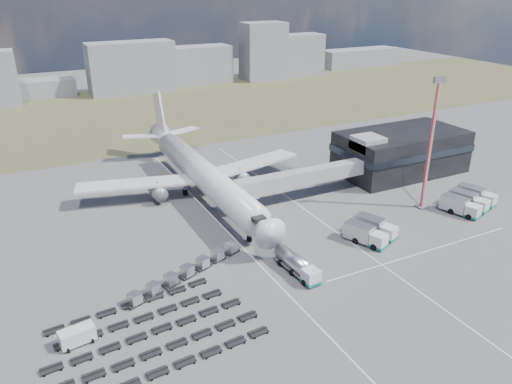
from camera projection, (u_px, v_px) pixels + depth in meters
name	position (u px, v px, depth m)	size (l,w,h in m)	color
ground	(273.00, 265.00, 81.91)	(420.00, 420.00, 0.00)	#565659
grass_strip	(120.00, 114.00, 172.00)	(420.00, 90.00, 0.01)	brown
lane_markings	(314.00, 244.00, 88.42)	(47.12, 110.00, 0.01)	silver
terminal	(401.00, 151.00, 119.30)	(30.40, 16.40, 11.00)	black
jet_bridge	(294.00, 179.00, 103.24)	(30.30, 3.80, 7.05)	#939399
airliner	(201.00, 172.00, 106.33)	(51.59, 64.53, 17.62)	silver
skyline	(91.00, 72.00, 197.49)	(318.49, 23.90, 25.21)	gray
fuel_tanker	(297.00, 265.00, 79.07)	(3.21, 9.90, 3.15)	silver
pushback_tug	(273.00, 236.00, 89.52)	(3.11, 1.75, 1.42)	silver
utility_van	(77.00, 336.00, 63.87)	(4.43, 2.00, 2.35)	silver
catering_truck	(228.00, 176.00, 114.51)	(5.00, 6.95, 2.95)	silver
service_trucks_near	(371.00, 231.00, 89.36)	(8.93, 9.63, 3.12)	silver
service_trucks_far	(469.00, 201.00, 101.45)	(12.14, 10.51, 3.12)	silver
uld_row	(187.00, 271.00, 78.34)	(21.59, 9.72, 1.75)	black
baggage_dollies	(150.00, 334.00, 65.59)	(28.90, 18.35, 0.64)	black
floodlight_mast	(430.00, 145.00, 97.28)	(2.52, 2.06, 26.71)	red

